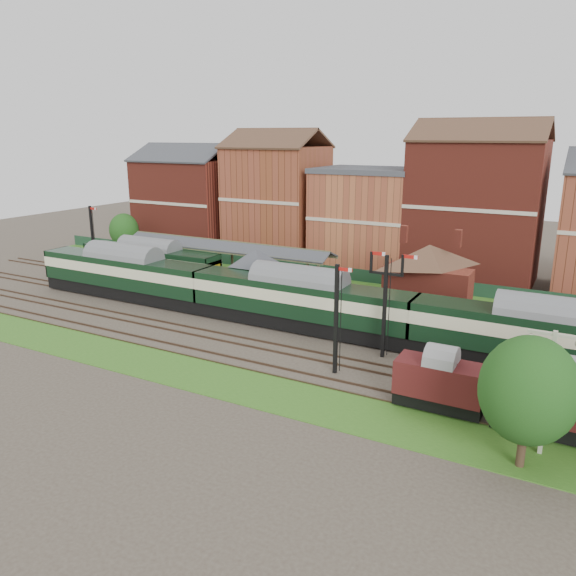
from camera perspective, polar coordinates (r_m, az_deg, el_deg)
The scene contains 20 objects.
ground at distance 51.06m, azimuth -2.32°, elevation -3.59°, with size 160.00×160.00×0.00m, color #473D33.
grass_back at distance 64.71m, azimuth 4.95°, elevation 0.49°, with size 90.00×4.50×0.06m, color #2D6619.
grass_front at distance 41.92m, azimuth -10.84°, elevation -8.18°, with size 90.00×5.00×0.06m, color #2D6619.
fence at distance 66.31m, azimuth 5.66°, elevation 1.48°, with size 90.00×0.12×1.50m, color #193823.
platform at distance 61.38m, azimuth -1.68°, elevation 0.17°, with size 55.00×3.40×1.00m, color #2D2D2D.
signal_box at distance 54.31m, azimuth -3.32°, elevation 1.07°, with size 5.40×5.40×6.00m.
brick_hut at distance 51.24m, azimuth 4.35°, elevation -2.15°, with size 3.20×2.64×2.94m.
station_building at distance 54.23m, azimuth 14.02°, elevation 1.44°, with size 8.10×8.10×5.90m.
canopy at distance 63.62m, azimuth -6.40°, elevation 4.40°, with size 26.00×3.89×4.08m.
semaphore_bracket at distance 42.67m, azimuth 9.87°, elevation -1.13°, with size 3.60×0.25×8.18m.
semaphore_platform_end at distance 74.86m, azimuth -19.24°, elevation 4.96°, with size 1.23×0.25×8.00m.
semaphore_siding at distance 39.47m, azimuth 4.94°, elevation -3.04°, with size 1.23×0.25×8.00m.
yard_lamp at distance 32.45m, azimuth 24.95°, elevation -8.99°, with size 2.60×0.22×7.00m.
town_backdrop at distance 71.61m, azimuth 7.88°, elevation 7.54°, with size 69.00×10.00×16.00m.
dmu_train at distance 48.64m, azimuth 1.11°, elevation -1.19°, with size 60.99×3.20×4.69m.
platform_railcar at distance 66.70m, azimuth -13.85°, elevation 2.69°, with size 18.22×2.87×4.20m.
goods_van_a at distance 35.48m, azimuth 25.33°, elevation -10.24°, with size 6.20×2.69×3.76m.
goods_van_b at distance 36.26m, azimuth 15.16°, elevation -9.15°, with size 5.34×2.32×3.24m.
tree_far at distance 30.73m, azimuth 23.26°, elevation -9.54°, with size 4.87×4.87×7.10m.
tree_back at distance 82.34m, azimuth -16.32°, elevation 5.67°, with size 4.05×4.05×5.92m.
Camera 1 is at (24.88, -41.40, 16.58)m, focal length 35.00 mm.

